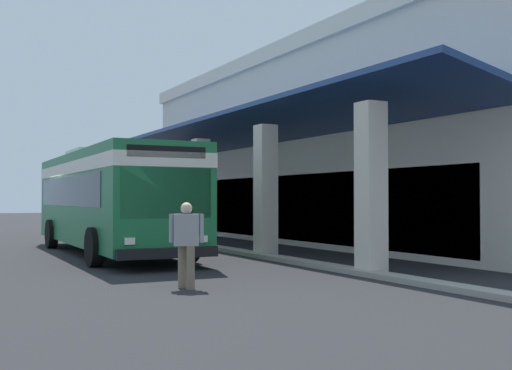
# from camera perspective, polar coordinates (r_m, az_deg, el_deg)

# --- Properties ---
(ground) EXTENTS (120.00, 120.00, 0.00)m
(ground) POSITION_cam_1_polar(r_m,az_deg,el_deg) (25.32, 2.35, -5.15)
(ground) COLOR #262628
(curb_strip) EXTENTS (30.14, 0.50, 0.12)m
(curb_strip) POSITION_cam_1_polar(r_m,az_deg,el_deg) (23.27, -5.71, -5.34)
(curb_strip) COLOR #9E998E
(curb_strip) RESTS_ON ground
(plaza_building) EXTENTS (25.42, 16.33, 7.75)m
(plaza_building) POSITION_cam_1_polar(r_m,az_deg,el_deg) (28.36, 12.67, 3.13)
(plaza_building) COLOR beige
(plaza_building) RESTS_ON ground
(transit_bus) EXTENTS (11.25, 2.96, 3.34)m
(transit_bus) POSITION_cam_1_polar(r_m,az_deg,el_deg) (20.21, -13.15, -0.84)
(transit_bus) COLOR #196638
(transit_bus) RESTS_ON ground
(pedestrian) EXTENTS (0.45, 0.58, 1.64)m
(pedestrian) POSITION_cam_1_polar(r_m,az_deg,el_deg) (12.13, -6.34, -5.00)
(pedestrian) COLOR #726651
(pedestrian) RESTS_ON ground
(potted_palm) EXTENTS (1.93, 2.01, 2.47)m
(potted_palm) POSITION_cam_1_polar(r_m,az_deg,el_deg) (27.14, -5.82, -3.57)
(potted_palm) COLOR #4C4742
(potted_palm) RESTS_ON ground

